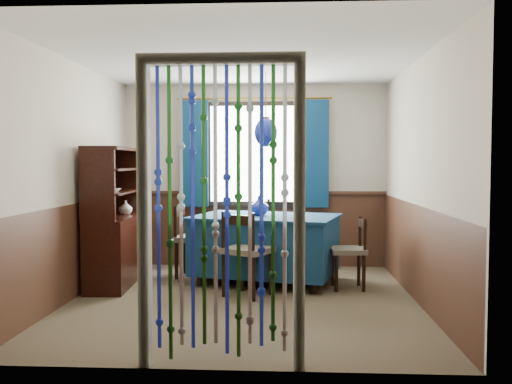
# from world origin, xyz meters

# --- Properties ---
(floor) EXTENTS (4.00, 4.00, 0.00)m
(floor) POSITION_xyz_m (0.00, 0.00, 0.00)
(floor) COLOR brown
(floor) RESTS_ON ground
(ceiling) EXTENTS (4.00, 4.00, 0.00)m
(ceiling) POSITION_xyz_m (0.00, 0.00, 2.50)
(ceiling) COLOR silver
(ceiling) RESTS_ON ground
(wall_back) EXTENTS (3.60, 0.00, 3.60)m
(wall_back) POSITION_xyz_m (0.00, 2.00, 1.25)
(wall_back) COLOR beige
(wall_back) RESTS_ON ground
(wall_front) EXTENTS (3.60, 0.00, 3.60)m
(wall_front) POSITION_xyz_m (0.00, -2.00, 1.25)
(wall_front) COLOR beige
(wall_front) RESTS_ON ground
(wall_left) EXTENTS (0.00, 4.00, 4.00)m
(wall_left) POSITION_xyz_m (-1.80, 0.00, 1.25)
(wall_left) COLOR beige
(wall_left) RESTS_ON ground
(wall_right) EXTENTS (0.00, 4.00, 4.00)m
(wall_right) POSITION_xyz_m (1.80, 0.00, 1.25)
(wall_right) COLOR beige
(wall_right) RESTS_ON ground
(wainscot_back) EXTENTS (3.60, 0.00, 3.60)m
(wainscot_back) POSITION_xyz_m (0.00, 1.99, 0.50)
(wainscot_back) COLOR #46291A
(wainscot_back) RESTS_ON ground
(wainscot_front) EXTENTS (3.60, 0.00, 3.60)m
(wainscot_front) POSITION_xyz_m (0.00, -1.99, 0.50)
(wainscot_front) COLOR #46291A
(wainscot_front) RESTS_ON ground
(wainscot_left) EXTENTS (0.00, 4.00, 4.00)m
(wainscot_left) POSITION_xyz_m (-1.79, 0.00, 0.50)
(wainscot_left) COLOR #46291A
(wainscot_left) RESTS_ON ground
(wainscot_right) EXTENTS (0.00, 4.00, 4.00)m
(wainscot_right) POSITION_xyz_m (1.79, 0.00, 0.50)
(wainscot_right) COLOR #46291A
(wainscot_right) RESTS_ON ground
(window) EXTENTS (1.32, 0.12, 1.42)m
(window) POSITION_xyz_m (0.00, 1.95, 1.55)
(window) COLOR black
(window) RESTS_ON wall_back
(doorway) EXTENTS (1.16, 0.12, 2.18)m
(doorway) POSITION_xyz_m (0.00, -1.94, 1.05)
(doorway) COLOR silver
(doorway) RESTS_ON ground
(dining_table) EXTENTS (1.89, 1.52, 0.80)m
(dining_table) POSITION_xyz_m (0.20, 0.91, 0.46)
(dining_table) COLOR navy
(dining_table) RESTS_ON floor
(chair_near) EXTENTS (0.61, 0.60, 0.92)m
(chair_near) POSITION_xyz_m (0.02, 0.17, 0.49)
(chair_near) COLOR black
(chair_near) RESTS_ON floor
(chair_far) EXTENTS (0.51, 0.50, 0.94)m
(chair_far) POSITION_xyz_m (0.38, 1.58, 0.50)
(chair_far) COLOR black
(chair_far) RESTS_ON floor
(chair_left) EXTENTS (0.46, 0.48, 0.90)m
(chair_left) POSITION_xyz_m (-0.75, 1.19, 0.48)
(chair_left) COLOR black
(chair_left) RESTS_ON floor
(chair_right) EXTENTS (0.40, 0.42, 0.81)m
(chair_right) POSITION_xyz_m (1.17, 0.62, 0.43)
(chair_right) COLOR black
(chair_right) RESTS_ON floor
(sideboard) EXTENTS (0.50, 1.25, 1.61)m
(sideboard) POSITION_xyz_m (-1.57, 0.65, 0.57)
(sideboard) COLOR black
(sideboard) RESTS_ON floor
(pendant_lamp) EXTENTS (0.28, 0.28, 0.88)m
(pendant_lamp) POSITION_xyz_m (0.20, 0.91, 1.79)
(pendant_lamp) COLOR olive
(pendant_lamp) RESTS_ON ceiling
(vase_table) EXTENTS (0.25, 0.25, 0.21)m
(vase_table) POSITION_xyz_m (0.12, 0.94, 0.91)
(vase_table) COLOR #152796
(vase_table) RESTS_ON dining_table
(bowl_shelf) EXTENTS (0.22, 0.22, 0.05)m
(bowl_shelf) POSITION_xyz_m (-1.51, 0.43, 1.13)
(bowl_shelf) COLOR beige
(bowl_shelf) RESTS_ON sideboard
(vase_sideboard) EXTENTS (0.18, 0.18, 0.19)m
(vase_sideboard) POSITION_xyz_m (-1.51, 0.94, 0.90)
(vase_sideboard) COLOR beige
(vase_sideboard) RESTS_ON sideboard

